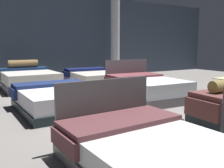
{
  "coord_description": "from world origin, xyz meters",
  "views": [
    {
      "loc": [
        -2.82,
        -4.8,
        1.33
      ],
      "look_at": [
        0.36,
        0.61,
        0.38
      ],
      "focal_mm": 40.04,
      "sensor_mm": 36.0,
      "label": 1
    }
  ],
  "objects_px": {
    "bed_2": "(58,99)",
    "bed_5": "(93,77)",
    "bed_4": "(29,79)",
    "price_sign": "(223,122)",
    "support_pillar": "(115,37)",
    "bed_0": "(152,152)",
    "bed_3": "(146,88)"
  },
  "relations": [
    {
      "from": "bed_2",
      "to": "bed_4",
      "type": "xyz_separation_m",
      "value": [
        0.06,
        3.07,
        0.06
      ]
    },
    {
      "from": "bed_4",
      "to": "bed_5",
      "type": "bearing_deg",
      "value": -2.75
    },
    {
      "from": "price_sign",
      "to": "bed_3",
      "type": "bearing_deg",
      "value": 69.76
    },
    {
      "from": "bed_4",
      "to": "support_pillar",
      "type": "height_order",
      "value": "support_pillar"
    },
    {
      "from": "bed_0",
      "to": "bed_3",
      "type": "relative_size",
      "value": 1.01
    },
    {
      "from": "bed_0",
      "to": "bed_2",
      "type": "distance_m",
      "value": 3.04
    },
    {
      "from": "bed_0",
      "to": "bed_4",
      "type": "xyz_separation_m",
      "value": [
        0.04,
        6.11,
        0.09
      ]
    },
    {
      "from": "price_sign",
      "to": "support_pillar",
      "type": "xyz_separation_m",
      "value": [
        2.89,
        7.48,
        1.39
      ]
    },
    {
      "from": "bed_3",
      "to": "bed_5",
      "type": "relative_size",
      "value": 0.97
    },
    {
      "from": "bed_5",
      "to": "price_sign",
      "type": "bearing_deg",
      "value": -98.79
    },
    {
      "from": "bed_2",
      "to": "support_pillar",
      "type": "bearing_deg",
      "value": 45.99
    },
    {
      "from": "bed_2",
      "to": "bed_3",
      "type": "distance_m",
      "value": 2.3
    },
    {
      "from": "bed_2",
      "to": "bed_5",
      "type": "height_order",
      "value": "bed_2"
    },
    {
      "from": "bed_0",
      "to": "support_pillar",
      "type": "relative_size",
      "value": 0.61
    },
    {
      "from": "bed_0",
      "to": "bed_5",
      "type": "distance_m",
      "value": 6.45
    },
    {
      "from": "bed_3",
      "to": "bed_5",
      "type": "height_order",
      "value": "bed_3"
    },
    {
      "from": "support_pillar",
      "to": "bed_5",
      "type": "bearing_deg",
      "value": -141.36
    },
    {
      "from": "price_sign",
      "to": "bed_4",
      "type": "bearing_deg",
      "value": 100.43
    },
    {
      "from": "price_sign",
      "to": "support_pillar",
      "type": "bearing_deg",
      "value": 68.86
    },
    {
      "from": "bed_2",
      "to": "support_pillar",
      "type": "height_order",
      "value": "support_pillar"
    },
    {
      "from": "bed_2",
      "to": "bed_4",
      "type": "bearing_deg",
      "value": 87.54
    },
    {
      "from": "bed_5",
      "to": "support_pillar",
      "type": "distance_m",
      "value": 2.75
    },
    {
      "from": "bed_3",
      "to": "bed_4",
      "type": "height_order",
      "value": "bed_3"
    },
    {
      "from": "bed_0",
      "to": "bed_3",
      "type": "height_order",
      "value": "bed_3"
    },
    {
      "from": "bed_3",
      "to": "price_sign",
      "type": "height_order",
      "value": "bed_3"
    },
    {
      "from": "bed_4",
      "to": "price_sign",
      "type": "height_order",
      "value": "price_sign"
    },
    {
      "from": "price_sign",
      "to": "bed_0",
      "type": "bearing_deg",
      "value": 179.32
    },
    {
      "from": "bed_2",
      "to": "bed_5",
      "type": "distance_m",
      "value": 3.78
    },
    {
      "from": "bed_4",
      "to": "bed_2",
      "type": "bearing_deg",
      "value": -92.03
    },
    {
      "from": "bed_0",
      "to": "price_sign",
      "type": "distance_m",
      "value": 1.17
    },
    {
      "from": "bed_4",
      "to": "price_sign",
      "type": "bearing_deg",
      "value": -80.54
    },
    {
      "from": "bed_3",
      "to": "bed_2",
      "type": "bearing_deg",
      "value": -177.76
    }
  ]
}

